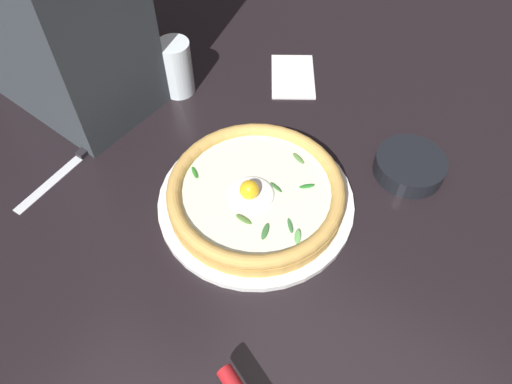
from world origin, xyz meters
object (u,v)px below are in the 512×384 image
at_px(pizza, 256,192).
at_px(side_bowl, 410,166).
at_px(table_knife, 78,157).
at_px(drinking_glass, 177,71).
at_px(folded_napkin, 293,76).

relative_size(pizza, side_bowl, 2.38).
bearing_deg(side_bowl, table_knife, 26.81).
bearing_deg(table_knife, drinking_glass, -102.03).
height_order(table_knife, folded_napkin, table_knife).
height_order(table_knife, drinking_glass, drinking_glass).
relative_size(table_knife, folded_napkin, 1.59).
bearing_deg(table_knife, folded_napkin, -120.73).
relative_size(drinking_glass, folded_napkin, 0.82).
bearing_deg(folded_napkin, table_knife, 59.27).
bearing_deg(folded_napkin, side_bowl, 156.58).
distance_m(side_bowl, drinking_glass, 0.49).
relative_size(side_bowl, folded_napkin, 0.89).
height_order(pizza, drinking_glass, drinking_glass).
distance_m(pizza, drinking_glass, 0.33).
xyz_separation_m(side_bowl, drinking_glass, (0.49, 0.02, 0.03)).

